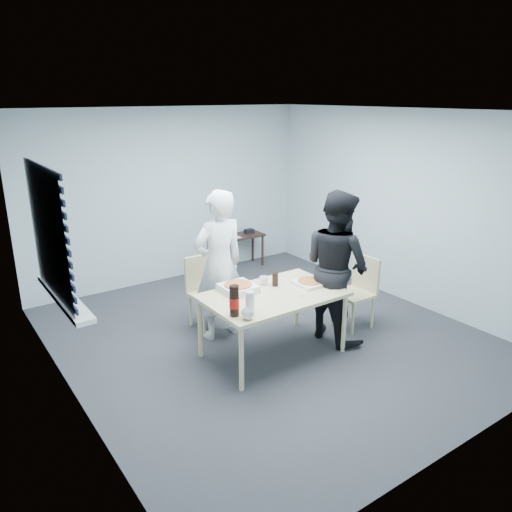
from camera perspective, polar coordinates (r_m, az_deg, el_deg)
room at (r=5.03m, az=-22.19°, el=1.38°), size 5.00×5.00×5.00m
dining_table at (r=5.40m, az=1.96°, el=-4.89°), size 1.48×0.94×0.72m
chair_far at (r=6.17m, az=-5.85°, el=-3.49°), size 0.42×0.42×0.89m
chair_right at (r=6.27m, az=11.71°, el=-3.44°), size 0.42×0.42×0.89m
person_white at (r=5.77m, az=-4.26°, el=-1.06°), size 0.65×0.42×1.77m
person_black at (r=5.80m, az=9.19°, el=-1.15°), size 0.47×0.86×1.77m
side_table at (r=8.22m, az=-1.96°, el=1.83°), size 0.83×0.37×0.55m
stool at (r=7.32m, az=-4.34°, el=-1.43°), size 0.32×0.32×0.44m
backpack at (r=7.22m, az=-4.34°, el=0.77°), size 0.28×0.20×0.39m
pizza_box_a at (r=5.42m, az=-2.07°, el=-3.65°), size 0.36×0.36×0.09m
pizza_box_b at (r=5.66m, az=6.19°, el=-3.00°), size 0.33×0.33×0.05m
mug_a at (r=4.78m, az=-0.94°, el=-6.67°), size 0.17×0.17×0.10m
mug_b at (r=5.61m, az=0.89°, el=-2.84°), size 0.10×0.10×0.09m
cola_glass at (r=5.56m, az=2.21°, el=-2.69°), size 0.07×0.07×0.15m
soda_bottle at (r=4.81m, az=-2.50°, el=-5.19°), size 0.10×0.10×0.31m
plastic_cups at (r=4.90m, az=-0.70°, el=-5.27°), size 0.10×0.10×0.21m
rubber_band at (r=5.32m, az=5.22°, el=-4.63°), size 0.07×0.07×0.00m
papers at (r=8.13m, az=-2.88°, el=2.24°), size 0.23×0.31×0.01m
black_box at (r=8.33m, az=-0.80°, el=2.87°), size 0.17×0.14×0.06m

